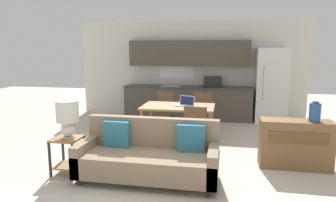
{
  "coord_description": "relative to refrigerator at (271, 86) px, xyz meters",
  "views": [
    {
      "loc": [
        1.02,
        -3.88,
        1.88
      ],
      "look_at": [
        -0.01,
        1.5,
        0.95
      ],
      "focal_mm": 32.0,
      "sensor_mm": 36.0,
      "label": 1
    }
  ],
  "objects": [
    {
      "name": "credenza",
      "position": [
        -0.04,
        -3.2,
        -0.58
      ],
      "size": [
        1.1,
        0.39,
        0.78
      ],
      "color": "brown",
      "rests_on": "ground_plane"
    },
    {
      "name": "dining_table",
      "position": [
        -2.1,
        -2.26,
        -0.27
      ],
      "size": [
        1.44,
        0.89,
        0.77
      ],
      "color": "olive",
      "rests_on": "ground_plane"
    },
    {
      "name": "ground_plane",
      "position": [
        -2.2,
        -4.25,
        -0.97
      ],
      "size": [
        20.0,
        20.0,
        0.0
      ],
      "primitive_type": "plane",
      "color": "beige"
    },
    {
      "name": "vase",
      "position": [
        0.21,
        -3.23,
        -0.04
      ],
      "size": [
        0.17,
        0.17,
        0.32
      ],
      "color": "#234C84",
      "rests_on": "credenza"
    },
    {
      "name": "dining_chair_far_left",
      "position": [
        -2.55,
        -1.49,
        -0.45
      ],
      "size": [
        0.46,
        0.46,
        0.93
      ],
      "rotation": [
        0.0,
        0.0,
        -0.1
      ],
      "color": "brown",
      "rests_on": "ground_plane"
    },
    {
      "name": "dining_chair_near_right",
      "position": [
        -1.65,
        -3.01,
        -0.45
      ],
      "size": [
        0.48,
        0.48,
        0.93
      ],
      "rotation": [
        0.0,
        0.0,
        2.99
      ],
      "color": "brown",
      "rests_on": "ground_plane"
    },
    {
      "name": "wall_back",
      "position": [
        -2.2,
        0.38,
        0.38
      ],
      "size": [
        6.4,
        0.07,
        2.7
      ],
      "color": "silver",
      "rests_on": "ground_plane"
    },
    {
      "name": "dining_chair_far_right",
      "position": [
        -1.65,
        -1.5,
        -0.45
      ],
      "size": [
        0.47,
        0.47,
        0.93
      ],
      "rotation": [
        0.0,
        0.0,
        0.14
      ],
      "color": "brown",
      "rests_on": "ground_plane"
    },
    {
      "name": "kitchen_counter",
      "position": [
        -2.18,
        0.08,
        -0.13
      ],
      "size": [
        3.52,
        0.65,
        2.15
      ],
      "color": "#4C443D",
      "rests_on": "ground_plane"
    },
    {
      "name": "table_lamp",
      "position": [
        -3.49,
        -4.09,
        -0.07
      ],
      "size": [
        0.34,
        0.34,
        0.57
      ],
      "color": "silver",
      "rests_on": "side_table"
    },
    {
      "name": "laptop",
      "position": [
        -1.95,
        -2.23,
        -0.15
      ],
      "size": [
        0.38,
        0.34,
        0.2
      ],
      "rotation": [
        0.0,
        0.0,
        -0.32
      ],
      "color": "#B7BABC",
      "rests_on": "dining_table"
    },
    {
      "name": "couch",
      "position": [
        -2.24,
        -4.06,
        -0.63
      ],
      "size": [
        2.02,
        0.8,
        0.87
      ],
      "color": "#3D2D1E",
      "rests_on": "ground_plane"
    },
    {
      "name": "refrigerator",
      "position": [
        0.0,
        0.0,
        0.0
      ],
      "size": [
        0.79,
        0.69,
        1.95
      ],
      "color": "white",
      "rests_on": "ground_plane"
    },
    {
      "name": "side_table",
      "position": [
        -3.52,
        -4.11,
        -0.6
      ],
      "size": [
        0.41,
        0.41,
        0.57
      ],
      "color": "olive",
      "rests_on": "ground_plane"
    }
  ]
}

